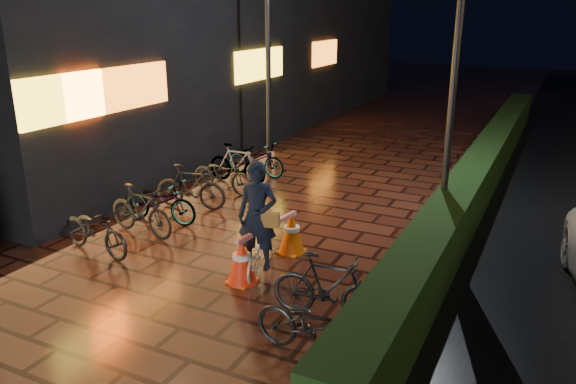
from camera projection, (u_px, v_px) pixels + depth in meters
The scene contains 10 objects.
ground at pixel (173, 301), 8.42m from camera, with size 80.00×80.00×0.00m, color #381911.
hedge at pixel (483, 167), 13.69m from camera, with size 0.70×20.00×1.00m, color black.
storefront_block at pixel (150, 0), 20.82m from camera, with size 12.09×22.00×9.00m.
lamp_post_hedge at pixel (452, 102), 9.93m from camera, with size 0.45×0.13×4.76m.
lamp_post_sf at pixel (268, 62), 14.87m from camera, with size 0.49×0.15×5.16m.
cyclist at pixel (259, 233), 9.13m from camera, with size 0.76×1.40×1.92m.
traffic_barrier at pixel (268, 245), 9.47m from camera, with size 0.67×1.89×0.77m.
cart_assembly at pixel (453, 221), 10.18m from camera, with size 0.58×0.55×1.01m.
parked_bikes_storefront at pixel (193, 186), 12.35m from camera, with size 1.87×6.32×0.98m.
parked_bikes_hedge at pixel (322, 307), 7.35m from camera, with size 1.91×1.57×0.98m.
Camera 1 is at (4.88, -5.94, 4.18)m, focal length 35.00 mm.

